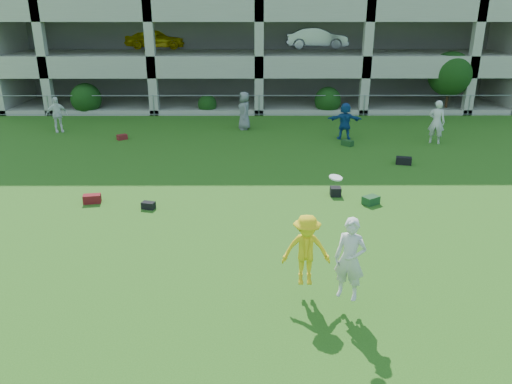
{
  "coord_description": "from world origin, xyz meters",
  "views": [
    {
      "loc": [
        -0.3,
        -9.29,
        6.08
      ],
      "look_at": [
        -0.24,
        3.0,
        1.4
      ],
      "focal_mm": 35.0,
      "sensor_mm": 36.0,
      "label": 1
    }
  ],
  "objects_px": {
    "parking_garage": "(258,3)",
    "crate_d": "(335,191)",
    "frisbee_contest": "(320,253)",
    "bystander_d": "(345,121)",
    "bystander_b": "(57,115)",
    "bystander_e": "(437,122)",
    "bystander_c": "(244,111)"
  },
  "relations": [
    {
      "from": "parking_garage",
      "to": "crate_d",
      "type": "bearing_deg",
      "value": -83.47
    },
    {
      "from": "crate_d",
      "to": "frisbee_contest",
      "type": "distance_m",
      "value": 6.49
    },
    {
      "from": "bystander_d",
      "to": "frisbee_contest",
      "type": "relative_size",
      "value": 0.69
    },
    {
      "from": "bystander_b",
      "to": "frisbee_contest",
      "type": "bearing_deg",
      "value": -82.29
    },
    {
      "from": "bystander_e",
      "to": "parking_garage",
      "type": "height_order",
      "value": "parking_garage"
    },
    {
      "from": "bystander_d",
      "to": "bystander_e",
      "type": "distance_m",
      "value": 4.11
    },
    {
      "from": "bystander_c",
      "to": "bystander_e",
      "type": "distance_m",
      "value": 9.23
    },
    {
      "from": "bystander_c",
      "to": "parking_garage",
      "type": "relative_size",
      "value": 0.06
    },
    {
      "from": "bystander_d",
      "to": "bystander_c",
      "type": "bearing_deg",
      "value": -18.26
    },
    {
      "from": "bystander_b",
      "to": "crate_d",
      "type": "bearing_deg",
      "value": -64.04
    },
    {
      "from": "bystander_e",
      "to": "crate_d",
      "type": "distance_m",
      "value": 8.74
    },
    {
      "from": "bystander_b",
      "to": "bystander_d",
      "type": "height_order",
      "value": "bystander_b"
    },
    {
      "from": "bystander_d",
      "to": "frisbee_contest",
      "type": "distance_m",
      "value": 14.03
    },
    {
      "from": "bystander_c",
      "to": "bystander_d",
      "type": "height_order",
      "value": "bystander_c"
    },
    {
      "from": "bystander_e",
      "to": "parking_garage",
      "type": "distance_m",
      "value": 17.49
    },
    {
      "from": "bystander_e",
      "to": "parking_garage",
      "type": "bearing_deg",
      "value": -35.93
    },
    {
      "from": "bystander_c",
      "to": "crate_d",
      "type": "height_order",
      "value": "bystander_c"
    },
    {
      "from": "bystander_b",
      "to": "bystander_d",
      "type": "bearing_deg",
      "value": -34.45
    },
    {
      "from": "bystander_e",
      "to": "parking_garage",
      "type": "relative_size",
      "value": 0.07
    },
    {
      "from": "bystander_b",
      "to": "bystander_c",
      "type": "distance_m",
      "value": 9.31
    },
    {
      "from": "frisbee_contest",
      "to": "parking_garage",
      "type": "xyz_separation_m",
      "value": [
        -1.1,
        27.65,
        4.86
      ]
    },
    {
      "from": "bystander_e",
      "to": "parking_garage",
      "type": "xyz_separation_m",
      "value": [
        -8.03,
        14.71,
        5.02
      ]
    },
    {
      "from": "bystander_d",
      "to": "crate_d",
      "type": "height_order",
      "value": "bystander_d"
    },
    {
      "from": "frisbee_contest",
      "to": "parking_garage",
      "type": "relative_size",
      "value": 0.08
    },
    {
      "from": "bystander_e",
      "to": "frisbee_contest",
      "type": "relative_size",
      "value": 0.79
    },
    {
      "from": "bystander_e",
      "to": "frisbee_contest",
      "type": "xyz_separation_m",
      "value": [
        -6.93,
        -12.94,
        0.16
      ]
    },
    {
      "from": "bystander_d",
      "to": "crate_d",
      "type": "distance_m",
      "value": 7.65
    },
    {
      "from": "bystander_c",
      "to": "bystander_d",
      "type": "relative_size",
      "value": 1.09
    },
    {
      "from": "bystander_c",
      "to": "bystander_e",
      "type": "height_order",
      "value": "bystander_e"
    },
    {
      "from": "frisbee_contest",
      "to": "parking_garage",
      "type": "distance_m",
      "value": 28.1
    },
    {
      "from": "bystander_e",
      "to": "crate_d",
      "type": "bearing_deg",
      "value": 75.51
    },
    {
      "from": "crate_d",
      "to": "parking_garage",
      "type": "height_order",
      "value": "parking_garage"
    }
  ]
}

